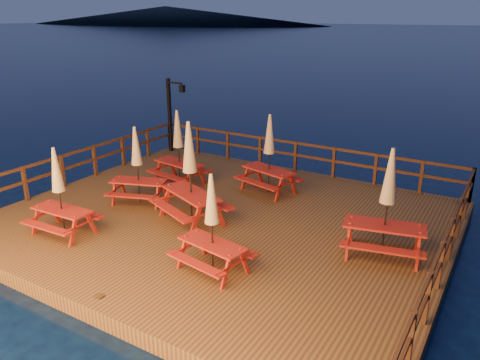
% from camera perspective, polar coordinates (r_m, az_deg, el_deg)
% --- Properties ---
extents(ground, '(500.00, 500.00, 0.00)m').
position_cam_1_polar(ground, '(13.49, -2.12, -6.08)').
color(ground, black).
rests_on(ground, ground).
extents(deck, '(12.00, 10.00, 0.40)m').
position_cam_1_polar(deck, '(13.41, -2.13, -5.32)').
color(deck, '#492817').
rests_on(deck, ground).
extents(deck_piles, '(11.44, 9.44, 1.40)m').
position_cam_1_polar(deck_piles, '(13.63, -2.10, -7.22)').
color(deck_piles, '#351F11').
rests_on(deck_piles, ground).
extents(railing, '(11.80, 9.75, 1.10)m').
position_cam_1_polar(railing, '(14.45, 1.69, 0.71)').
color(railing, '#351F11').
rests_on(railing, deck).
extents(lamp_post, '(0.85, 0.18, 3.00)m').
position_cam_1_polar(lamp_post, '(19.37, -8.24, 8.59)').
color(lamp_post, black).
rests_on(lamp_post, deck).
extents(headland_left, '(180.00, 84.00, 9.00)m').
position_cam_1_polar(headland_left, '(260.47, -9.06, 19.22)').
color(headland_left, black).
rests_on(headland_left, ground).
extents(picnic_table_0, '(1.70, 1.42, 2.34)m').
position_cam_1_polar(picnic_table_0, '(12.74, -21.20, -1.18)').
color(picnic_table_0, maroon).
rests_on(picnic_table_0, deck).
extents(picnic_table_1, '(1.80, 1.57, 2.30)m').
position_cam_1_polar(picnic_table_1, '(10.19, -3.45, -5.13)').
color(picnic_table_1, maroon).
rests_on(picnic_table_1, deck).
extents(picnic_table_2, '(2.08, 1.86, 2.53)m').
position_cam_1_polar(picnic_table_2, '(14.79, 3.58, 3.38)').
color(picnic_table_2, maroon).
rests_on(picnic_table_2, deck).
extents(picnic_table_3, '(2.15, 1.90, 2.66)m').
position_cam_1_polar(picnic_table_3, '(11.26, 17.52, -2.54)').
color(picnic_table_3, maroon).
rests_on(picnic_table_3, deck).
extents(picnic_table_4, '(2.43, 2.24, 2.82)m').
position_cam_1_polar(picnic_table_4, '(12.63, -6.12, 1.11)').
color(picnic_table_4, maroon).
rests_on(picnic_table_4, deck).
extents(picnic_table_5, '(2.02, 1.84, 2.36)m').
position_cam_1_polar(picnic_table_5, '(14.26, -12.43, 1.93)').
color(picnic_table_5, maroon).
rests_on(picnic_table_5, deck).
extents(picnic_table_6, '(1.96, 1.70, 2.51)m').
position_cam_1_polar(picnic_table_6, '(15.64, -7.53, 4.09)').
color(picnic_table_6, maroon).
rests_on(picnic_table_6, deck).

